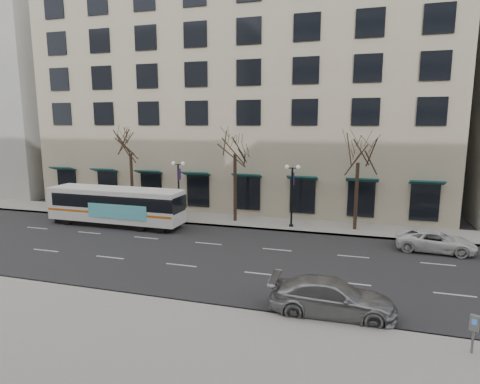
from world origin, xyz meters
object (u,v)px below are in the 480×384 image
at_px(tree_far_right, 359,150).
at_px(lamp_post_left, 179,187).
at_px(tree_far_mid, 235,142).
at_px(pay_station, 474,326).
at_px(tree_far_left, 130,143).
at_px(lamp_post_right, 292,193).
at_px(silver_car, 332,298).
at_px(city_bus, 116,205).
at_px(white_pickup, 435,241).

relative_size(tree_far_right, lamp_post_left, 1.55).
xyz_separation_m(tree_far_mid, lamp_post_left, (-4.99, -0.60, -3.96)).
height_order(tree_far_mid, pay_station, tree_far_mid).
bearing_deg(tree_far_left, lamp_post_right, -2.29).
height_order(tree_far_left, silver_car, tree_far_left).
distance_m(lamp_post_left, city_bus, 5.44).
relative_size(tree_far_mid, lamp_post_right, 1.64).
xyz_separation_m(tree_far_mid, pay_station, (14.36, -16.91, -5.69)).
distance_m(lamp_post_right, white_pickup, 10.96).
xyz_separation_m(city_bus, white_pickup, (24.44, 0.03, -1.05)).
bearing_deg(tree_far_mid, silver_car, -58.57).
relative_size(tree_far_left, tree_far_right, 1.03).
distance_m(tree_far_mid, pay_station, 22.91).
bearing_deg(silver_car, lamp_post_left, 43.06).
height_order(tree_far_right, lamp_post_right, tree_far_right).
height_order(lamp_post_right, silver_car, lamp_post_right).
relative_size(tree_far_mid, white_pickup, 1.71).
height_order(tree_far_right, lamp_post_left, tree_far_right).
bearing_deg(silver_car, pay_station, -111.64).
height_order(tree_far_mid, lamp_post_right, tree_far_mid).
bearing_deg(pay_station, tree_far_mid, 152.34).
height_order(lamp_post_left, pay_station, lamp_post_left).
xyz_separation_m(silver_car, pay_station, (5.20, -1.91, 0.41)).
bearing_deg(tree_far_right, white_pickup, -36.01).
relative_size(lamp_post_left, white_pickup, 1.04).
xyz_separation_m(lamp_post_right, city_bus, (-14.20, -3.24, -1.20)).
height_order(lamp_post_right, white_pickup, lamp_post_right).
height_order(lamp_post_right, pay_station, lamp_post_right).
distance_m(tree_far_left, tree_far_mid, 10.00).
distance_m(tree_far_mid, city_bus, 11.22).
bearing_deg(white_pickup, tree_far_mid, 80.21).
xyz_separation_m(tree_far_right, lamp_post_right, (-4.99, -0.60, -3.48)).
relative_size(tree_far_right, city_bus, 0.68).
relative_size(lamp_post_right, white_pickup, 1.04).
bearing_deg(pay_station, silver_car, -178.19).
bearing_deg(city_bus, tree_far_left, 102.76).
bearing_deg(tree_far_mid, tree_far_left, -180.00).
height_order(tree_far_left, pay_station, tree_far_left).
xyz_separation_m(city_bus, pay_station, (23.56, -13.07, -0.52)).
bearing_deg(city_bus, white_pickup, 0.98).
bearing_deg(city_bus, tree_far_mid, 23.57).
xyz_separation_m(tree_far_left, tree_far_mid, (10.00, 0.00, 0.21)).
relative_size(tree_far_right, pay_station, 5.46).
height_order(tree_far_right, city_bus, tree_far_right).
bearing_deg(tree_far_right, tree_far_left, 180.00).
height_order(silver_car, pay_station, pay_station).
xyz_separation_m(tree_far_left, white_pickup, (25.25, -3.81, -6.00)).
bearing_deg(silver_car, tree_far_mid, 29.98).
xyz_separation_m(tree_far_mid, white_pickup, (15.25, -3.81, -6.21)).
bearing_deg(white_pickup, city_bus, 94.31).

